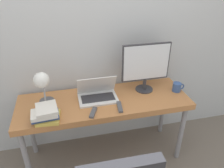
% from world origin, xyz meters
% --- Properties ---
extents(wall_back, '(8.00, 0.05, 2.60)m').
position_xyz_m(wall_back, '(0.00, 0.63, 1.30)').
color(wall_back, silver).
rests_on(wall_back, ground_plane).
extents(desk, '(1.66, 0.56, 0.74)m').
position_xyz_m(desk, '(0.00, 0.28, 0.67)').
color(desk, '#B77542').
rests_on(desk, ground_plane).
extents(laptop, '(0.38, 0.25, 0.23)m').
position_xyz_m(laptop, '(-0.06, 0.32, 0.79)').
color(laptop, silver).
rests_on(laptop, desk).
extents(monitor, '(0.49, 0.18, 0.50)m').
position_xyz_m(monitor, '(0.45, 0.38, 1.02)').
color(monitor, '#333338').
rests_on(monitor, desk).
extents(desk_lamp, '(0.14, 0.27, 0.37)m').
position_xyz_m(desk_lamp, '(-0.54, 0.26, 1.01)').
color(desk_lamp, '#4C4C51').
rests_on(desk_lamp, desk).
extents(book_stack, '(0.24, 0.22, 0.12)m').
position_xyz_m(book_stack, '(-0.53, 0.09, 0.80)').
color(book_stack, gold).
rests_on(book_stack, desk).
extents(tv_remote, '(0.06, 0.17, 0.02)m').
position_xyz_m(tv_remote, '(0.11, 0.11, 0.75)').
color(tv_remote, '#4C4C51').
rests_on(tv_remote, desk).
extents(media_remote, '(0.09, 0.15, 0.02)m').
position_xyz_m(media_remote, '(-0.14, 0.09, 0.75)').
color(media_remote, '#4C4C51').
rests_on(media_remote, desk).
extents(mug, '(0.13, 0.09, 0.09)m').
position_xyz_m(mug, '(0.77, 0.27, 0.78)').
color(mug, '#385693').
rests_on(mug, desk).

